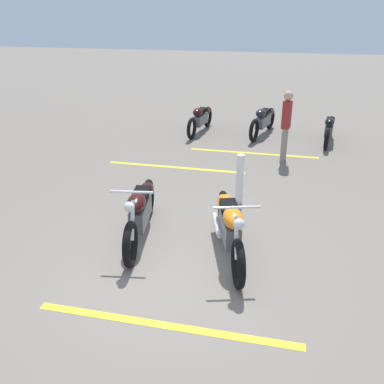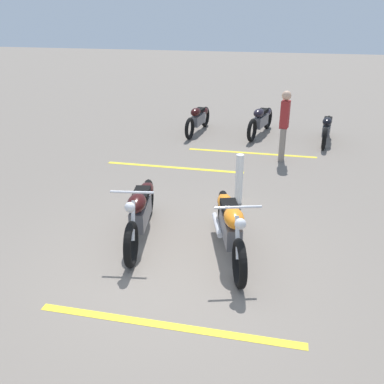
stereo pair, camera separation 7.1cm
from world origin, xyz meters
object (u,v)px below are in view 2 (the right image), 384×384
(motorcycle_bright_foreground, at_px, (230,225))
(motorcycle_row_left, at_px, (261,119))
(motorcycle_row_far_left, at_px, (327,128))
(bollard_post, at_px, (239,179))
(motorcycle_row_center, at_px, (199,118))
(motorcycle_dark_foreground, at_px, (141,210))
(bystander_near_row, at_px, (284,123))

(motorcycle_bright_foreground, relative_size, motorcycle_row_left, 1.06)
(motorcycle_bright_foreground, relative_size, motorcycle_row_far_left, 1.14)
(motorcycle_row_left, height_order, bollard_post, bollard_post)
(motorcycle_row_far_left, height_order, motorcycle_row_center, motorcycle_row_center)
(motorcycle_bright_foreground, xyz_separation_m, motorcycle_dark_foreground, (0.19, 1.45, 0.00))
(motorcycle_bright_foreground, relative_size, bystander_near_row, 1.32)
(motorcycle_dark_foreground, relative_size, bystander_near_row, 1.34)
(bystander_near_row, relative_size, bollard_post, 1.74)
(motorcycle_bright_foreground, xyz_separation_m, motorcycle_row_far_left, (6.16, -1.85, -0.07))
(motorcycle_row_left, height_order, bystander_near_row, bystander_near_row)
(motorcycle_row_far_left, height_order, motorcycle_row_left, motorcycle_row_left)
(motorcycle_bright_foreground, height_order, motorcycle_row_far_left, motorcycle_bright_foreground)
(motorcycle_row_center, bearing_deg, motorcycle_row_far_left, 93.89)
(motorcycle_row_center, bearing_deg, bystander_near_row, 57.82)
(motorcycle_bright_foreground, relative_size, motorcycle_row_center, 1.08)
(motorcycle_row_left, xyz_separation_m, motorcycle_row_center, (-0.14, 1.79, -0.02))
(bystander_near_row, bearing_deg, motorcycle_bright_foreground, -88.34)
(motorcycle_bright_foreground, height_order, motorcycle_dark_foreground, same)
(motorcycle_row_far_left, relative_size, bollard_post, 2.00)
(motorcycle_row_center, distance_m, bystander_near_row, 3.19)
(motorcycle_row_far_left, relative_size, motorcycle_row_center, 0.95)
(motorcycle_dark_foreground, height_order, motorcycle_row_left, motorcycle_dark_foreground)
(motorcycle_row_far_left, relative_size, bystander_near_row, 1.15)
(motorcycle_row_center, relative_size, bollard_post, 2.11)
(motorcycle_row_center, height_order, bystander_near_row, bystander_near_row)
(motorcycle_bright_foreground, height_order, motorcycle_row_center, motorcycle_bright_foreground)
(motorcycle_dark_foreground, relative_size, bollard_post, 2.34)
(motorcycle_row_center, relative_size, bystander_near_row, 1.21)
(bystander_near_row, bearing_deg, motorcycle_row_center, 150.86)
(motorcycle_row_far_left, xyz_separation_m, motorcycle_row_center, (0.24, 3.57, 0.02))
(motorcycle_dark_foreground, distance_m, motorcycle_row_far_left, 6.81)
(motorcycle_dark_foreground, distance_m, bystander_near_row, 4.72)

